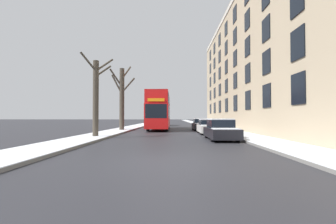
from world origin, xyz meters
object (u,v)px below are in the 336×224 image
at_px(bare_tree_left_0, 96,96).
at_px(pedestrian_left_sidewalk, 121,122).
at_px(parked_car_0, 221,130).
at_px(bare_tree_left_1, 122,97).
at_px(double_decker_bus, 159,110).
at_px(oncoming_van, 163,119).
at_px(parked_car_1, 208,127).
at_px(parked_car_2, 201,125).

height_order(bare_tree_left_0, pedestrian_left_sidewalk, bare_tree_left_0).
bearing_deg(parked_car_0, pedestrian_left_sidewalk, 130.96).
bearing_deg(parked_car_0, bare_tree_left_1, 133.66).
bearing_deg(double_decker_bus, bare_tree_left_0, -108.92).
relative_size(parked_car_0, pedestrian_left_sidewalk, 2.50).
distance_m(bare_tree_left_1, oncoming_van, 17.37).
height_order(parked_car_1, oncoming_van, oncoming_van).
bearing_deg(parked_car_1, bare_tree_left_1, 156.15).
bearing_deg(parked_car_1, double_decker_bus, 125.13).
height_order(bare_tree_left_0, parked_car_1, bare_tree_left_0).
height_order(bare_tree_left_0, bare_tree_left_1, bare_tree_left_1).
relative_size(bare_tree_left_0, parked_car_0, 1.44).
bearing_deg(parked_car_1, oncoming_van, 104.04).
distance_m(parked_car_0, parked_car_2, 11.28).
bearing_deg(pedestrian_left_sidewalk, bare_tree_left_0, -85.48).
xyz_separation_m(bare_tree_left_1, pedestrian_left_sidewalk, (-0.36, 1.37, -2.91)).
bearing_deg(oncoming_van, bare_tree_left_1, -103.40).
bearing_deg(bare_tree_left_0, bare_tree_left_1, 90.30).
xyz_separation_m(parked_car_1, pedestrian_left_sidewalk, (-9.54, 5.43, 0.32)).
bearing_deg(bare_tree_left_0, parked_car_2, 48.39).
relative_size(oncoming_van, pedestrian_left_sidewalk, 3.19).
relative_size(bare_tree_left_0, parked_car_1, 1.57).
bearing_deg(bare_tree_left_0, pedestrian_left_sidewalk, 92.35).
bearing_deg(oncoming_van, double_decker_bus, -89.55).
height_order(bare_tree_left_0, double_decker_bus, bare_tree_left_0).
bearing_deg(bare_tree_left_0, oncoming_van, 81.17).
relative_size(parked_car_1, pedestrian_left_sidewalk, 2.30).
height_order(parked_car_0, pedestrian_left_sidewalk, pedestrian_left_sidewalk).
height_order(parked_car_0, parked_car_2, parked_car_0).
height_order(double_decker_bus, parked_car_0, double_decker_bus).
bearing_deg(parked_car_1, parked_car_2, 90.00).
bearing_deg(double_decker_bus, parked_car_0, -68.31).
relative_size(double_decker_bus, parked_car_0, 2.54).
distance_m(bare_tree_left_0, oncoming_van, 25.70).
height_order(bare_tree_left_1, double_decker_bus, bare_tree_left_1).
distance_m(bare_tree_left_0, parked_car_2, 13.98).
bearing_deg(parked_car_2, oncoming_van, 109.05).
xyz_separation_m(parked_car_1, parked_car_2, (0.00, 5.72, 0.02)).
relative_size(parked_car_2, pedestrian_left_sidewalk, 2.36).
xyz_separation_m(double_decker_bus, parked_car_2, (5.09, -1.51, -1.88)).
distance_m(parked_car_0, pedestrian_left_sidewalk, 14.55).
bearing_deg(pedestrian_left_sidewalk, oncoming_van, 76.35).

